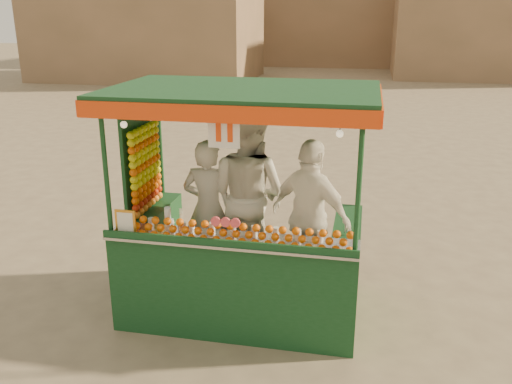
% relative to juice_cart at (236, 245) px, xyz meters
% --- Properties ---
extents(ground, '(90.00, 90.00, 0.00)m').
position_rel_juice_cart_xyz_m(ground, '(-0.08, 0.28, -0.79)').
color(ground, '#6A5C4C').
rests_on(ground, ground).
extents(building_left, '(10.00, 6.00, 6.00)m').
position_rel_juice_cart_xyz_m(building_left, '(-9.08, 20.28, 2.21)').
color(building_left, '#926E53').
rests_on(building_left, ground).
extents(building_right, '(9.00, 6.00, 5.00)m').
position_rel_juice_cart_xyz_m(building_right, '(6.92, 24.28, 1.71)').
color(building_right, '#926E53').
rests_on(building_right, ground).
extents(building_center, '(14.00, 7.00, 7.00)m').
position_rel_juice_cart_xyz_m(building_center, '(-2.08, 30.28, 2.71)').
color(building_center, '#926E53').
rests_on(building_center, ground).
extents(juice_cart, '(2.67, 1.73, 2.43)m').
position_rel_juice_cart_xyz_m(juice_cart, '(0.00, 0.00, 0.00)').
color(juice_cart, '#0F3918').
rests_on(juice_cart, ground).
extents(vendor_left, '(0.59, 0.41, 1.56)m').
position_rel_juice_cart_xyz_m(vendor_left, '(-0.37, 0.28, 0.28)').
color(vendor_left, beige).
rests_on(vendor_left, ground).
extents(vendor_middle, '(1.12, 1.00, 1.90)m').
position_rel_juice_cart_xyz_m(vendor_middle, '(0.05, 0.38, 0.44)').
color(vendor_middle, silver).
rests_on(vendor_middle, ground).
extents(vendor_right, '(1.04, 0.82, 1.65)m').
position_rel_juice_cart_xyz_m(vendor_right, '(0.77, 0.15, 0.32)').
color(vendor_right, white).
rests_on(vendor_right, ground).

